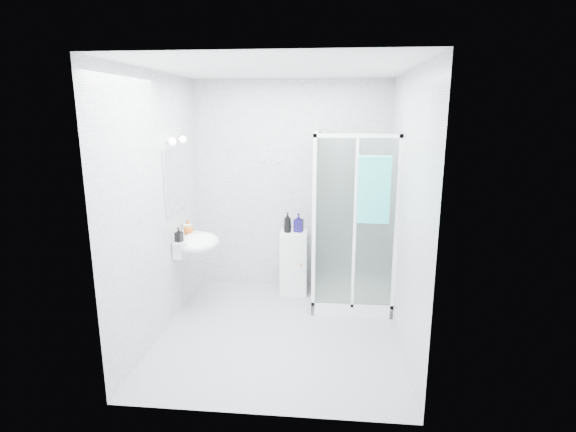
# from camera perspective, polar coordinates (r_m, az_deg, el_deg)

# --- Properties ---
(room) EXTENTS (2.40, 2.60, 2.60)m
(room) POSITION_cam_1_polar(r_m,az_deg,el_deg) (4.34, -1.11, 0.89)
(room) COLOR silver
(room) RESTS_ON ground
(shower_enclosure) EXTENTS (0.90, 0.95, 2.00)m
(shower_enclosure) POSITION_cam_1_polar(r_m,az_deg,el_deg) (5.28, 7.19, -6.55)
(shower_enclosure) COLOR white
(shower_enclosure) RESTS_ON ground
(wall_basin) EXTENTS (0.46, 0.56, 0.35)m
(wall_basin) POSITION_cam_1_polar(r_m,az_deg,el_deg) (5.09, -11.59, -3.35)
(wall_basin) COLOR white
(wall_basin) RESTS_ON ground
(mirror) EXTENTS (0.02, 0.60, 0.70)m
(mirror) POSITION_cam_1_polar(r_m,az_deg,el_deg) (5.00, -14.14, 4.49)
(mirror) COLOR white
(mirror) RESTS_ON room
(vanity_lights) EXTENTS (0.10, 0.40, 0.08)m
(vanity_lights) POSITION_cam_1_polar(r_m,az_deg,el_deg) (4.94, -13.87, 9.30)
(vanity_lights) COLOR silver
(vanity_lights) RESTS_ON room
(wall_hooks) EXTENTS (0.23, 0.06, 0.03)m
(wall_hooks) POSITION_cam_1_polar(r_m,az_deg,el_deg) (5.55, -2.18, 6.96)
(wall_hooks) COLOR silver
(wall_hooks) RESTS_ON room
(storage_cabinet) EXTENTS (0.34, 0.36, 0.79)m
(storage_cabinet) POSITION_cam_1_polar(r_m,az_deg,el_deg) (5.58, 0.71, -5.92)
(storage_cabinet) COLOR white
(storage_cabinet) RESTS_ON ground
(hand_towel) EXTENTS (0.33, 0.05, 0.70)m
(hand_towel) POSITION_cam_1_polar(r_m,az_deg,el_deg) (4.65, 10.88, 3.48)
(hand_towel) COLOR #34C4BE
(hand_towel) RESTS_ON shower_enclosure
(shampoo_bottle_a) EXTENTS (0.10, 0.10, 0.25)m
(shampoo_bottle_a) POSITION_cam_1_polar(r_m,az_deg,el_deg) (5.41, -0.06, -0.81)
(shampoo_bottle_a) COLOR black
(shampoo_bottle_a) RESTS_ON storage_cabinet
(shampoo_bottle_b) EXTENTS (0.12, 0.13, 0.23)m
(shampoo_bottle_b) POSITION_cam_1_polar(r_m,az_deg,el_deg) (5.45, 1.35, -0.84)
(shampoo_bottle_b) COLOR #120C4A
(shampoo_bottle_b) RESTS_ON storage_cabinet
(soap_dispenser_orange) EXTENTS (0.13, 0.13, 0.16)m
(soap_dispenser_orange) POSITION_cam_1_polar(r_m,az_deg,el_deg) (5.20, -12.59, -1.41)
(soap_dispenser_orange) COLOR #C65D17
(soap_dispenser_orange) RESTS_ON wall_basin
(soap_dispenser_black) EXTENTS (0.08, 0.09, 0.16)m
(soap_dispenser_black) POSITION_cam_1_polar(r_m,az_deg,el_deg) (4.92, -13.69, -2.31)
(soap_dispenser_black) COLOR black
(soap_dispenser_black) RESTS_ON wall_basin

